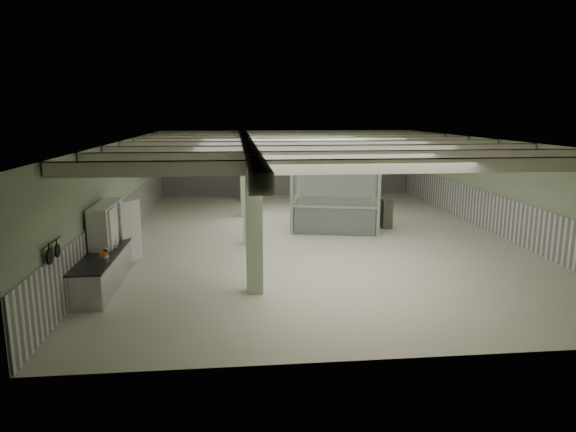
{
  "coord_description": "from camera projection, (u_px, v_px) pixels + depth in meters",
  "views": [
    {
      "loc": [
        -2.95,
        -18.78,
        4.62
      ],
      "look_at": [
        -1.27,
        -2.54,
        1.3
      ],
      "focal_mm": 32.0,
      "sensor_mm": 36.0,
      "label": 1
    }
  ],
  "objects": [
    {
      "name": "pendant_front",
      "position": [
        361.0,
        170.0,
        14.1
      ],
      "size": [
        0.44,
        0.44,
        0.22
      ],
      "primitive_type": "cone",
      "rotation": [
        3.14,
        0.0,
        0.0
      ],
      "color": "#2D3C2E",
      "rests_on": "ceiling"
    },
    {
      "name": "pendant_mid",
      "position": [
        326.0,
        154.0,
        19.46
      ],
      "size": [
        0.44,
        0.44,
        0.22
      ],
      "primitive_type": "cone",
      "rotation": [
        3.14,
        0.0,
        0.0
      ],
      "color": "#2D3C2E",
      "rests_on": "ceiling"
    },
    {
      "name": "walkin_cooler",
      "position": [
        109.0,
        241.0,
        14.77
      ],
      "size": [
        0.92,
        2.12,
        1.94
      ],
      "color": "silver",
      "rests_on": "floor"
    },
    {
      "name": "skillet_near",
      "position": [
        50.0,
        257.0,
        10.79
      ],
      "size": [
        0.04,
        0.34,
        0.34
      ],
      "primitive_type": "cylinder",
      "rotation": [
        0.0,
        1.57,
        0.0
      ],
      "color": "black",
      "rests_on": "hook_rail"
    },
    {
      "name": "veg_colander",
      "position": [
        110.0,
        246.0,
        14.16
      ],
      "size": [
        0.4,
        0.4,
        0.18
      ],
      "primitive_type": null,
      "rotation": [
        0.0,
        0.0,
        0.04
      ],
      "color": "#38383C",
      "rests_on": "prep_counter"
    },
    {
      "name": "prep_counter",
      "position": [
        109.0,
        263.0,
        14.4
      ],
      "size": [
        0.89,
        5.08,
        0.91
      ],
      "color": "#B8B8BD",
      "rests_on": "floor"
    },
    {
      "name": "column_a",
      "position": [
        254.0,
        225.0,
        13.07
      ],
      "size": [
        0.42,
        0.42,
        3.6
      ],
      "primitive_type": "cube",
      "color": "#ACC8A1",
      "rests_on": "floor"
    },
    {
      "name": "skillet_far",
      "position": [
        57.0,
        251.0,
        11.26
      ],
      "size": [
        0.04,
        0.3,
        0.3
      ],
      "primitive_type": "cylinder",
      "rotation": [
        0.0,
        1.57,
        0.0
      ],
      "color": "black",
      "rests_on": "hook_rail"
    },
    {
      "name": "filing_cabinet",
      "position": [
        386.0,
        213.0,
        20.72
      ],
      "size": [
        0.39,
        0.55,
        1.18
      ],
      "primitive_type": "cube",
      "rotation": [
        0.0,
        0.0,
        -0.01
      ],
      "color": "#535345",
      "rests_on": "floor"
    },
    {
      "name": "guard_booth",
      "position": [
        336.0,
        181.0,
        20.5
      ],
      "size": [
        4.08,
        3.66,
        2.84
      ],
      "rotation": [
        0.0,
        0.0,
        -0.22
      ],
      "color": "#86A282",
      "rests_on": "floor"
    },
    {
      "name": "orange_bowl",
      "position": [
        104.0,
        257.0,
        13.24
      ],
      "size": [
        0.27,
        0.27,
        0.09
      ],
      "primitive_type": "cylinder",
      "rotation": [
        0.0,
        0.0,
        0.05
      ],
      "color": "#B2B2B7",
      "rests_on": "prep_counter"
    },
    {
      "name": "girder",
      "position": [
        247.0,
        147.0,
        18.6
      ],
      "size": [
        0.45,
        19.9,
        0.4
      ],
      "primitive_type": "cube",
      "color": "beige",
      "rests_on": "ceiling"
    },
    {
      "name": "hook_rail",
      "position": [
        51.0,
        243.0,
        11.05
      ],
      "size": [
        0.02,
        1.2,
        0.02
      ],
      "primitive_type": "cylinder",
      "rotation": [
        1.57,
        0.0,
        0.0
      ],
      "color": "black",
      "rests_on": "wall_left"
    },
    {
      "name": "column_b",
      "position": [
        249.0,
        194.0,
        17.94
      ],
      "size": [
        0.42,
        0.42,
        3.6
      ],
      "primitive_type": "cube",
      "color": "#ACC8A1",
      "rests_on": "floor"
    },
    {
      "name": "pitcher_near",
      "position": [
        112.0,
        236.0,
        15.13
      ],
      "size": [
        0.21,
        0.23,
        0.25
      ],
      "primitive_type": null,
      "rotation": [
        0.0,
        0.0,
        0.23
      ],
      "color": "#B8B8BD",
      "rests_on": "prep_counter"
    },
    {
      "name": "beam_e",
      "position": [
        306.0,
        141.0,
        21.28
      ],
      "size": [
        13.9,
        0.35,
        0.32
      ],
      "primitive_type": "cube",
      "color": "beige",
      "rests_on": "ceiling"
    },
    {
      "name": "column_d",
      "position": [
        244.0,
        167.0,
        26.71
      ],
      "size": [
        0.42,
        0.42,
        3.6
      ],
      "primitive_type": "cube",
      "color": "#ACC8A1",
      "rests_on": "floor"
    },
    {
      "name": "column_c",
      "position": [
        245.0,
        176.0,
        22.81
      ],
      "size": [
        0.42,
        0.42,
        3.6
      ],
      "primitive_type": "cube",
      "color": "#ACC8A1",
      "rests_on": "floor"
    },
    {
      "name": "wainscot_right",
      "position": [
        490.0,
        213.0,
        20.08
      ],
      "size": [
        0.05,
        19.9,
        1.5
      ],
      "primitive_type": "cube",
      "color": "white",
      "rests_on": "floor"
    },
    {
      "name": "wall_back",
      "position": [
        288.0,
        163.0,
        28.92
      ],
      "size": [
        14.0,
        0.02,
        3.6
      ],
      "primitive_type": "cube",
      "color": "#A1B18E",
      "rests_on": "floor"
    },
    {
      "name": "wainscot_left",
      "position": [
        125.0,
        220.0,
        18.67
      ],
      "size": [
        0.05,
        19.9,
        1.5
      ],
      "primitive_type": "cube",
      "color": "white",
      "rests_on": "floor"
    },
    {
      "name": "ceiling",
      "position": [
        315.0,
        140.0,
        18.81
      ],
      "size": [
        14.0,
        20.0,
        0.02
      ],
      "primitive_type": "cube",
      "color": "silver",
      "rests_on": "wall_back"
    },
    {
      "name": "wall_left",
      "position": [
        123.0,
        192.0,
        18.46
      ],
      "size": [
        0.02,
        20.0,
        3.6
      ],
      "primitive_type": "cube",
      "color": "#A1B18E",
      "rests_on": "floor"
    },
    {
      "name": "beam_d",
      "position": [
        315.0,
        145.0,
        18.85
      ],
      "size": [
        13.9,
        0.35,
        0.32
      ],
      "primitive_type": "cube",
      "color": "beige",
      "rests_on": "ceiling"
    },
    {
      "name": "wall_right",
      "position": [
        493.0,
        186.0,
        19.87
      ],
      "size": [
        0.02,
        20.0,
        3.6
      ],
      "primitive_type": "cube",
      "color": "#A1B18E",
      "rests_on": "floor"
    },
    {
      "name": "beam_g",
      "position": [
        293.0,
        136.0,
        26.16
      ],
      "size": [
        13.9,
        0.35,
        0.32
      ],
      "primitive_type": "cube",
      "color": "beige",
      "rests_on": "ceiling"
    },
    {
      "name": "pitcher_far",
      "position": [
        106.0,
        248.0,
        13.8
      ],
      "size": [
        0.21,
        0.23,
        0.25
      ],
      "primitive_type": null,
      "rotation": [
        0.0,
        0.0,
        -0.2
      ],
      "color": "#B8B8BD",
      "rests_on": "prep_counter"
    },
    {
      "name": "beam_a",
      "position": [
        367.0,
        166.0,
        11.53
      ],
      "size": [
        13.9,
        0.35,
        0.32
      ],
      "primitive_type": "cube",
      "color": "beige",
      "rests_on": "ceiling"
    },
    {
      "name": "beam_f",
      "position": [
        299.0,
        138.0,
        23.72
      ],
      "size": [
        13.9,
        0.35,
        0.32
      ],
      "primitive_type": "cube",
      "color": "beige",
      "rests_on": "ceiling"
    },
    {
      "name": "floor",
      "position": [
        314.0,
        236.0,
        19.53
      ],
      "size": [
        20.0,
        20.0,
        0.0
      ],
      "primitive_type": "plane",
      "color": "silver",
      "rests_on": "ground"
    },
    {
      "name": "beam_b",
      "position": [
        344.0,
        157.0,
        13.97
      ],
      "size": [
        13.9,
        0.35,
        0.32
      ],
      "primitive_type": "cube",
      "color": "beige",
      "rests_on": "ceiling"
    },
    {
      "name": "beam_c",
      "position": [
        327.0,
        150.0,
        16.41
      ],
      "size": [
        13.9,
        0.35,
        0.32
      ],
      "primitive_type": "cube",
      "color": "beige",
      "rests_on": "ceiling"
    },
    {
      "name": "wainscot_back",
      "position": [
        288.0,
        181.0,
        29.1
      ],
      "size": [
        13.9,
        0.05,
        1.5
      ],
      "primitive_type": "cube",
      "color": "white",
      "rests_on": "floor"
    },
    {
      "name": "pendant_back",
      "position": [
        308.0,
        146.0,
        24.33
      ],
      "size": [
        0.44,
        0.44,
        0.22
      ],
      "primitive_type": "cone",
      "rotation": [
        3.14,
        0.0,
        0.0
      ],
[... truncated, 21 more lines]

